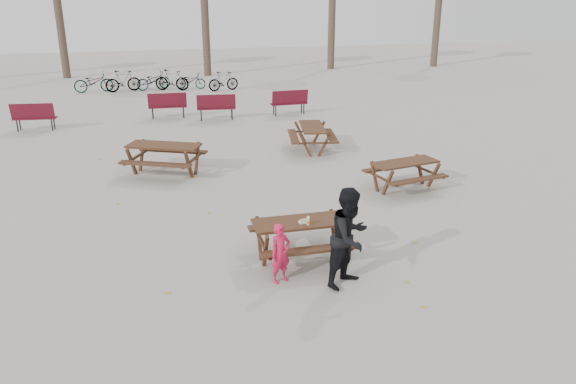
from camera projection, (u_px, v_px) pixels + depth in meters
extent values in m
plane|color=gray|center=(301.00, 258.00, 10.79)|extent=(80.00, 80.00, 0.00)
cube|color=#352213|center=(301.00, 222.00, 10.53)|extent=(1.80, 0.70, 0.05)
cube|color=#352213|center=(310.00, 250.00, 10.08)|extent=(1.80, 0.25, 0.05)
cube|color=#352213|center=(293.00, 225.00, 11.18)|extent=(1.80, 0.25, 0.05)
cylinder|color=#352213|center=(266.00, 252.00, 10.22)|extent=(0.08, 0.08, 0.73)
cylinder|color=#352213|center=(259.00, 238.00, 10.76)|extent=(0.08, 0.08, 0.73)
cylinder|color=#352213|center=(343.00, 243.00, 10.56)|extent=(0.08, 0.08, 0.73)
cylinder|color=#352213|center=(333.00, 231.00, 11.11)|extent=(0.08, 0.08, 0.73)
cube|color=silver|center=(303.00, 222.00, 10.42)|extent=(0.18, 0.11, 0.03)
ellipsoid|color=tan|center=(304.00, 220.00, 10.41)|extent=(0.14, 0.06, 0.05)
cylinder|color=silver|center=(308.00, 221.00, 10.32)|extent=(0.06, 0.06, 0.15)
cylinder|color=orange|center=(308.00, 222.00, 10.33)|extent=(0.07, 0.07, 0.05)
cylinder|color=white|center=(308.00, 217.00, 10.29)|extent=(0.03, 0.03, 0.02)
imported|color=#CD1943|center=(280.00, 253.00, 9.74)|extent=(0.47, 0.40, 1.09)
imported|color=black|center=(350.00, 237.00, 9.56)|extent=(1.09, 1.04, 1.77)
imported|color=black|center=(94.00, 82.00, 27.83)|extent=(1.93, 0.82, 0.99)
imported|color=black|center=(123.00, 81.00, 27.95)|extent=(1.82, 0.93, 1.05)
imported|color=black|center=(153.00, 80.00, 28.53)|extent=(1.88, 1.25, 0.93)
imported|color=black|center=(172.00, 80.00, 28.27)|extent=(1.79, 1.07, 1.04)
imported|color=black|center=(190.00, 81.00, 28.81)|extent=(1.64, 0.99, 0.81)
imported|color=black|center=(223.00, 81.00, 28.22)|extent=(1.65, 0.84, 0.96)
cylinder|color=#382B21|center=(60.00, 21.00, 31.33)|extent=(0.44, 0.44, 6.30)
cylinder|color=#382B21|center=(205.00, 23.00, 32.32)|extent=(0.44, 0.44, 5.95)
cylinder|color=#382B21|center=(332.00, 15.00, 34.95)|extent=(0.44, 0.44, 6.65)
cylinder|color=#382B21|center=(437.00, 25.00, 36.34)|extent=(0.44, 0.44, 5.25)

